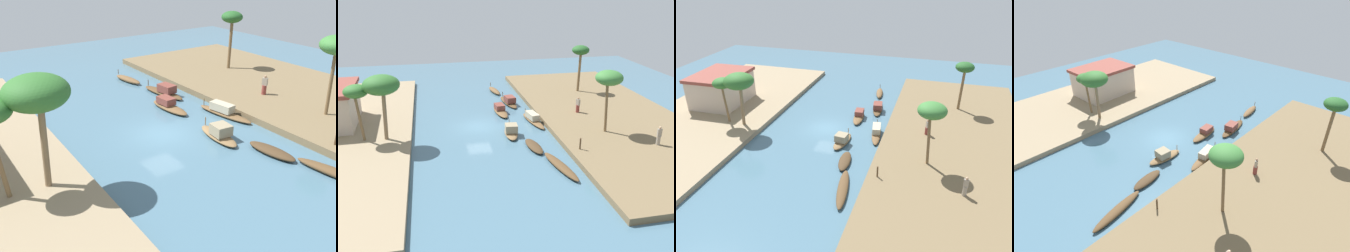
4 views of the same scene
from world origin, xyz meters
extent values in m
plane|color=#476B7F|center=(0.00, 0.00, 0.00)|extent=(64.97, 64.97, 0.00)
cube|color=brown|center=(0.00, -14.00, 0.26)|extent=(36.97, 14.67, 0.52)
cube|color=#937F60|center=(0.00, 14.00, 0.26)|extent=(36.97, 14.67, 0.52)
ellipsoid|color=brown|center=(-10.47, -5.13, 0.22)|extent=(5.37, 1.79, 0.45)
ellipsoid|color=brown|center=(6.77, -4.60, 0.19)|extent=(4.97, 1.79, 0.38)
cube|color=brown|center=(6.29, -4.67, 0.72)|extent=(1.67, 1.26, 0.68)
cylinder|color=brown|center=(8.89, -4.31, 0.63)|extent=(0.07, 0.07, 0.59)
ellipsoid|color=brown|center=(-0.11, -5.81, 0.19)|extent=(5.05, 1.71, 0.38)
cube|color=tan|center=(0.19, -5.77, 0.69)|extent=(2.03, 1.14, 0.62)
cylinder|color=brown|center=(2.05, -5.47, 0.62)|extent=(0.07, 0.07, 0.56)
ellipsoid|color=brown|center=(-2.80, -2.78, 0.21)|extent=(3.84, 1.60, 0.41)
cube|color=gray|center=(-3.03, -2.76, 0.78)|extent=(1.31, 1.28, 0.73)
cylinder|color=brown|center=(-1.17, -2.95, 0.67)|extent=(0.07, 0.07, 0.61)
ellipsoid|color=brown|center=(11.91, -3.80, 0.25)|extent=(3.78, 1.42, 0.49)
cylinder|color=brown|center=(13.52, -3.55, 0.70)|extent=(0.07, 0.07, 0.51)
ellipsoid|color=#47331E|center=(-6.35, -4.09, 0.22)|extent=(3.44, 1.44, 0.44)
ellipsoid|color=brown|center=(3.35, -2.96, 0.21)|extent=(4.12, 1.49, 0.43)
cube|color=brown|center=(3.82, -2.92, 0.71)|extent=(1.54, 1.09, 0.55)
cylinder|color=brown|center=(0.70, -11.05, 0.93)|extent=(0.51, 0.51, 0.82)
cube|color=gray|center=(0.70, -11.05, 1.67)|extent=(0.50, 0.39, 0.65)
sphere|color=#9E7556|center=(0.70, -11.05, 2.11)|extent=(0.22, 0.22, 0.22)
cylinder|color=gray|center=(-8.93, -14.68, 0.94)|extent=(0.38, 0.38, 0.84)
cube|color=gray|center=(-8.93, -14.68, 1.69)|extent=(0.25, 0.40, 0.66)
sphere|color=tan|center=(-8.93, -14.68, 2.14)|extent=(0.23, 0.23, 0.23)
cylinder|color=#4C3823|center=(-8.40, -7.59, 1.03)|extent=(0.14, 0.14, 1.01)
cylinder|color=brown|center=(-5.06, -11.42, 2.90)|extent=(0.26, 0.50, 4.76)
ellipsoid|color=#387533|center=(-5.06, -11.42, 5.78)|extent=(2.52, 2.52, 1.38)
cylinder|color=brown|center=(8.65, -14.33, 2.96)|extent=(0.32, 0.41, 4.88)
ellipsoid|color=#235623|center=(8.65, -14.33, 5.84)|extent=(2.17, 2.17, 1.19)
cylinder|color=brown|center=(-2.56, 10.92, 2.61)|extent=(0.24, 0.52, 4.18)
ellipsoid|color=#2D6628|center=(-2.56, 10.92, 5.12)|extent=(2.13, 2.13, 1.17)
cylinder|color=#7F6647|center=(-2.65, 8.75, 2.75)|extent=(0.34, 0.55, 4.45)
ellipsoid|color=#2D6628|center=(-2.65, 8.75, 5.60)|extent=(3.17, 3.17, 1.75)
cube|color=#C6B29E|center=(2.27, 14.79, 2.28)|extent=(7.22, 5.64, 3.51)
cube|color=brown|center=(2.27, 14.79, 4.23)|extent=(7.65, 5.98, 0.38)
camera|label=1|loc=(-19.42, 12.78, 11.29)|focal=39.14mm
camera|label=2|loc=(-35.42, 4.59, 14.05)|focal=39.73mm
camera|label=3|loc=(-32.13, -11.69, 17.39)|focal=36.11mm
camera|label=4|loc=(-19.71, -20.58, 17.95)|focal=31.66mm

